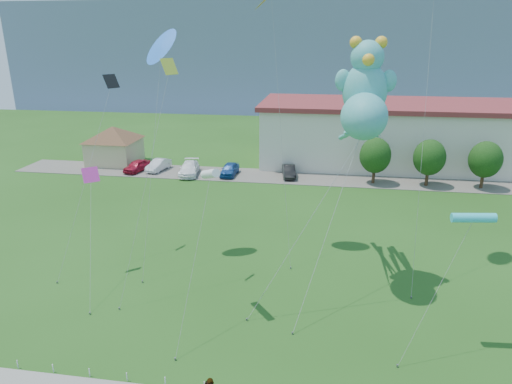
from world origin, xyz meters
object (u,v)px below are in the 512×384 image
octopus_kite (362,124)px  parked_car_white (189,168)px  pavilion (114,141)px  parked_car_silver (158,165)px  teddy_bear_kite (365,84)px  parked_car_blue (230,169)px  parked_car_black (289,171)px  parked_car_red (137,166)px  warehouse (495,136)px

octopus_kite → parked_car_white: bearing=129.3°
pavilion → parked_car_silver: bearing=-20.8°
parked_car_silver → teddy_bear_kite: 35.54m
pavilion → parked_car_blue: size_ratio=2.10×
parked_car_black → parked_car_red: bearing=172.9°
parked_car_red → octopus_kite: bearing=-27.1°
pavilion → parked_car_blue: bearing=-11.6°
parked_car_red → parked_car_white: 7.02m
parked_car_silver → parked_car_blue: size_ratio=0.99×
parked_car_black → parked_car_blue: bearing=174.5°
parked_car_white → teddy_bear_kite: bearing=-58.3°
parked_car_black → teddy_bear_kite: teddy_bear_kite is taller
parked_car_blue → teddy_bear_kite: teddy_bear_kite is taller
parked_car_silver → octopus_kite: (23.37, -24.31, 10.35)m
parked_car_white → parked_car_black: 12.40m
parked_car_black → teddy_bear_kite: size_ratio=0.26×
octopus_kite → parked_car_red: bearing=137.8°
warehouse → parked_car_white: (-38.40, -9.91, -3.29)m
warehouse → parked_car_black: (-26.04, -9.00, -3.36)m
parked_car_silver → octopus_kite: octopus_kite is taller
pavilion → octopus_kite: bearing=-41.5°
pavilion → teddy_bear_kite: bearing=-40.6°
teddy_bear_kite → parked_car_black: bearing=105.9°
parked_car_silver → teddy_bear_kite: (23.44, -23.47, 12.76)m
parked_car_red → parked_car_silver: bearing=33.2°
warehouse → parked_car_red: bearing=-168.1°
parked_car_red → teddy_bear_kite: bearing=-26.0°
parked_car_blue → parked_car_black: 7.34m
pavilion → warehouse: size_ratio=0.15×
octopus_kite → parked_car_silver: bearing=133.9°
warehouse → parked_car_white: size_ratio=11.47×
parked_car_red → pavilion: bearing=157.4°
parked_car_red → octopus_kite: (25.92, -23.48, 10.34)m
pavilion → parked_car_black: pavilion is taller
parked_car_red → parked_car_white: size_ratio=0.79×
parked_car_red → parked_car_silver: 2.69m
warehouse → parked_car_silver: size_ratio=14.14×
pavilion → parked_car_red: (4.59, -3.55, -2.24)m
parked_car_black → octopus_kite: octopus_kite is taller
pavilion → parked_car_blue: pavilion is taller
parked_car_blue → octopus_kite: (13.88, -23.62, 10.31)m
parked_car_red → parked_car_black: bearing=16.7°
warehouse → octopus_kite: octopus_kite is taller
pavilion → parked_car_black: size_ratio=2.14×
pavilion → parked_car_silver: 7.96m
warehouse → parked_car_red: 46.52m
parked_car_white → parked_car_blue: size_ratio=1.21×
warehouse → parked_car_white: bearing=-165.5°
pavilion → parked_car_silver: pavilion is taller
warehouse → teddy_bear_kite: size_ratio=3.71×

